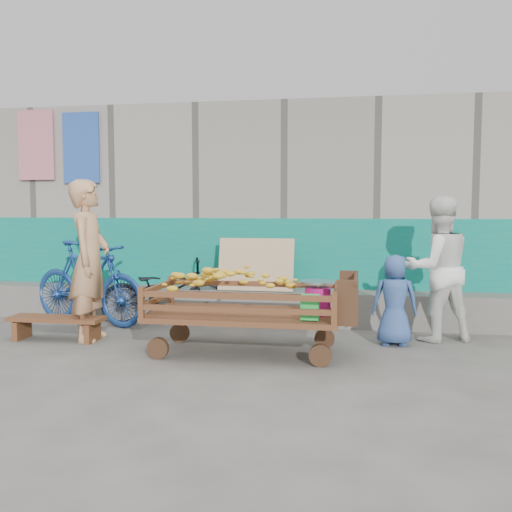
% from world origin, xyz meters
% --- Properties ---
extents(ground, '(80.00, 80.00, 0.00)m').
position_xyz_m(ground, '(0.00, 0.00, 0.00)').
color(ground, '#4F4C49').
rests_on(ground, ground).
extents(building_wall, '(12.00, 3.50, 3.00)m').
position_xyz_m(building_wall, '(-0.00, 4.05, 1.47)').
color(building_wall, gray).
rests_on(building_wall, ground).
extents(banana_cart, '(2.18, 0.99, 0.93)m').
position_xyz_m(banana_cart, '(0.40, 0.71, 0.63)').
color(banana_cart, '#523116').
rests_on(banana_cart, ground).
extents(bench, '(1.11, 0.33, 0.28)m').
position_xyz_m(bench, '(-1.83, 0.92, 0.20)').
color(bench, '#523116').
rests_on(bench, ground).
extents(vendor_man, '(0.53, 0.73, 1.87)m').
position_xyz_m(vendor_man, '(-1.46, 1.05, 0.94)').
color(vendor_man, tan).
rests_on(vendor_man, ground).
extents(woman, '(0.98, 0.87, 1.68)m').
position_xyz_m(woman, '(2.53, 1.70, 0.84)').
color(woman, white).
rests_on(woman, ground).
extents(child, '(0.51, 0.33, 1.03)m').
position_xyz_m(child, '(2.03, 1.37, 0.51)').
color(child, '#335290').
rests_on(child, ground).
extents(bicycle_dark, '(1.75, 1.07, 0.87)m').
position_xyz_m(bicycle_dark, '(-0.91, 2.05, 0.43)').
color(bicycle_dark, black).
rests_on(bicycle_dark, ground).
extents(bicycle_blue, '(1.91, 1.05, 1.11)m').
position_xyz_m(bicycle_blue, '(-1.89, 1.85, 0.55)').
color(bicycle_blue, navy).
rests_on(bicycle_blue, ground).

